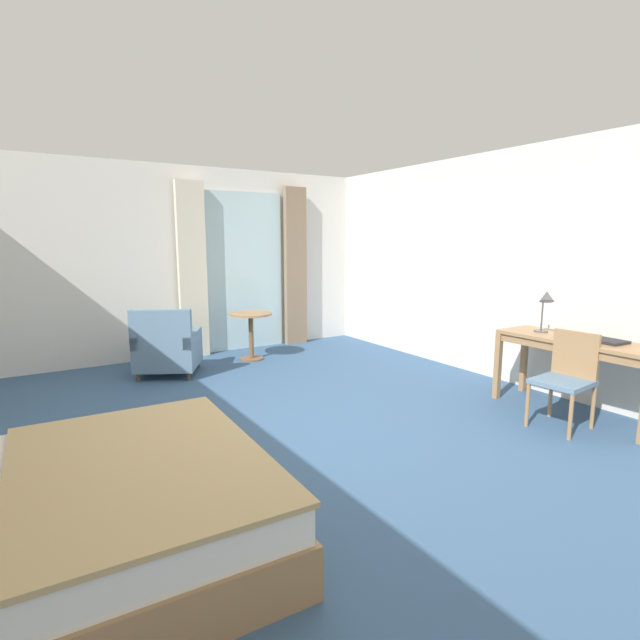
{
  "coord_description": "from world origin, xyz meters",
  "views": [
    {
      "loc": [
        -1.98,
        -3.51,
        1.73
      ],
      "look_at": [
        0.32,
        0.16,
        1.01
      ],
      "focal_mm": 27.37,
      "sensor_mm": 36.0,
      "label": 1
    }
  ],
  "objects_px": {
    "desk_chair": "(567,374)",
    "desk_lamp": "(546,302)",
    "bed": "(64,520)",
    "closed_book": "(606,341)",
    "writing_desk": "(578,348)",
    "round_cafe_table": "(251,325)",
    "armchair_by_window": "(167,349)"
  },
  "relations": [
    {
      "from": "desk_chair",
      "to": "armchair_by_window",
      "type": "distance_m",
      "value": 4.59
    },
    {
      "from": "desk_lamp",
      "to": "armchair_by_window",
      "type": "distance_m",
      "value": 4.48
    },
    {
      "from": "bed",
      "to": "closed_book",
      "type": "height_order",
      "value": "bed"
    },
    {
      "from": "desk_lamp",
      "to": "bed",
      "type": "bearing_deg",
      "value": -177.21
    },
    {
      "from": "bed",
      "to": "round_cafe_table",
      "type": "height_order",
      "value": "bed"
    },
    {
      "from": "round_cafe_table",
      "to": "bed",
      "type": "bearing_deg",
      "value": -126.44
    },
    {
      "from": "writing_desk",
      "to": "desk_chair",
      "type": "distance_m",
      "value": 0.45
    },
    {
      "from": "desk_chair",
      "to": "round_cafe_table",
      "type": "height_order",
      "value": "desk_chair"
    },
    {
      "from": "writing_desk",
      "to": "armchair_by_window",
      "type": "xyz_separation_m",
      "value": [
        -3.07,
        3.59,
        -0.33
      ]
    },
    {
      "from": "desk_lamp",
      "to": "closed_book",
      "type": "distance_m",
      "value": 0.65
    },
    {
      "from": "desk_chair",
      "to": "desk_lamp",
      "type": "height_order",
      "value": "desk_lamp"
    },
    {
      "from": "bed",
      "to": "armchair_by_window",
      "type": "height_order",
      "value": "bed"
    },
    {
      "from": "closed_book",
      "to": "round_cafe_table",
      "type": "relative_size",
      "value": 0.49
    },
    {
      "from": "closed_book",
      "to": "armchair_by_window",
      "type": "xyz_separation_m",
      "value": [
        -3.13,
        3.81,
        -0.44
      ]
    },
    {
      "from": "desk_lamp",
      "to": "round_cafe_table",
      "type": "xyz_separation_m",
      "value": [
        -1.7,
        3.47,
        -0.61
      ]
    },
    {
      "from": "writing_desk",
      "to": "armchair_by_window",
      "type": "relative_size",
      "value": 1.5
    },
    {
      "from": "desk_lamp",
      "to": "closed_book",
      "type": "relative_size",
      "value": 1.43
    },
    {
      "from": "armchair_by_window",
      "to": "round_cafe_table",
      "type": "bearing_deg",
      "value": 8.44
    },
    {
      "from": "bed",
      "to": "desk_chair",
      "type": "height_order",
      "value": "bed"
    },
    {
      "from": "writing_desk",
      "to": "desk_lamp",
      "type": "bearing_deg",
      "value": 111.24
    },
    {
      "from": "round_cafe_table",
      "to": "closed_book",
      "type": "bearing_deg",
      "value": -64.83
    },
    {
      "from": "desk_chair",
      "to": "desk_lamp",
      "type": "distance_m",
      "value": 0.8
    },
    {
      "from": "closed_book",
      "to": "desk_lamp",
      "type": "bearing_deg",
      "value": 113.25
    },
    {
      "from": "desk_chair",
      "to": "round_cafe_table",
      "type": "xyz_separation_m",
      "value": [
        -1.43,
        3.91,
        0.01
      ]
    },
    {
      "from": "bed",
      "to": "desk_lamp",
      "type": "relative_size",
      "value": 4.34
    },
    {
      "from": "desk_lamp",
      "to": "round_cafe_table",
      "type": "height_order",
      "value": "desk_lamp"
    },
    {
      "from": "closed_book",
      "to": "round_cafe_table",
      "type": "bearing_deg",
      "value": 119.7
    },
    {
      "from": "desk_chair",
      "to": "writing_desk",
      "type": "bearing_deg",
      "value": 19.08
    },
    {
      "from": "desk_chair",
      "to": "bed",
      "type": "bearing_deg",
      "value": 176.9
    },
    {
      "from": "writing_desk",
      "to": "desk_chair",
      "type": "height_order",
      "value": "desk_chair"
    },
    {
      "from": "desk_lamp",
      "to": "round_cafe_table",
      "type": "bearing_deg",
      "value": 116.1
    },
    {
      "from": "writing_desk",
      "to": "closed_book",
      "type": "xyz_separation_m",
      "value": [
        0.06,
        -0.22,
        0.11
      ]
    }
  ]
}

